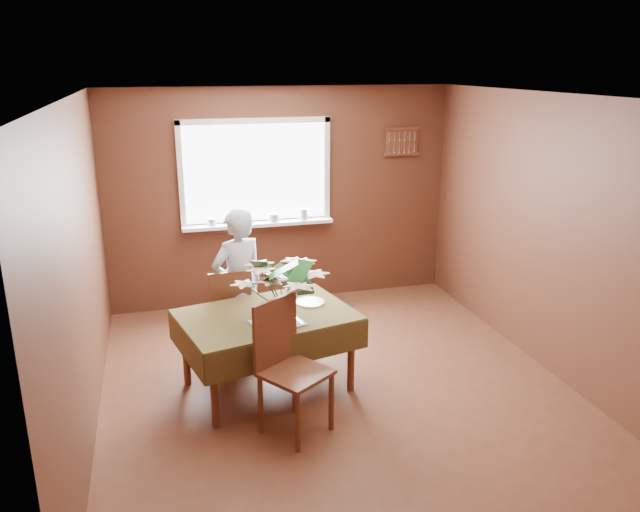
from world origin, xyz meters
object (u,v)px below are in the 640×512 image
object	(u,v)px
dining_table	(267,323)
chair_far	(230,310)
seated_woman	(238,286)
flower_bouquet	(283,283)
chair_near	(287,362)

from	to	relation	value
dining_table	chair_far	xyz separation A→B (m)	(-0.24, 0.64, -0.11)
chair_far	seated_woman	xyz separation A→B (m)	(0.09, 0.00, 0.24)
seated_woman	flower_bouquet	world-z (taller)	seated_woman
dining_table	chair_near	size ratio (longest dim) A/B	1.55
dining_table	chair_far	bearing A→B (deg)	97.78
chair_far	dining_table	bearing A→B (deg)	108.44
dining_table	seated_woman	xyz separation A→B (m)	(-0.15, 0.65, 0.13)
flower_bouquet	chair_far	bearing A→B (deg)	111.35
dining_table	seated_woman	bearing A→B (deg)	90.00
seated_woman	dining_table	bearing A→B (deg)	79.74
chair_near	seated_woman	world-z (taller)	seated_woman
dining_table	flower_bouquet	world-z (taller)	flower_bouquet
seated_woman	chair_far	bearing A→B (deg)	-20.83
chair_far	chair_near	world-z (taller)	chair_near
chair_near	flower_bouquet	world-z (taller)	flower_bouquet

